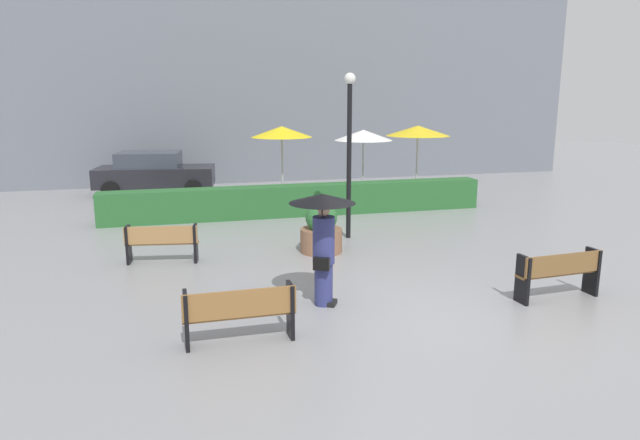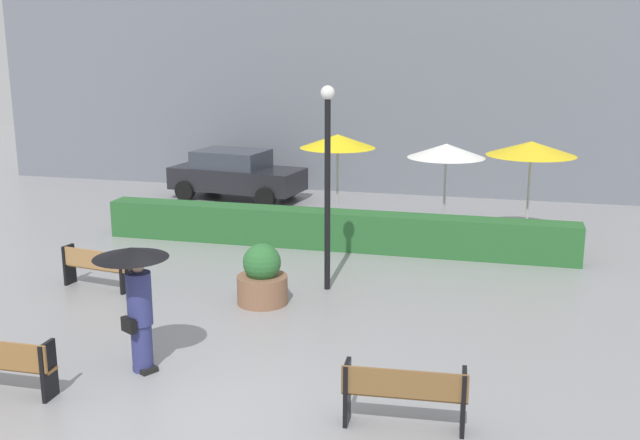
{
  "view_description": "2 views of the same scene",
  "coord_description": "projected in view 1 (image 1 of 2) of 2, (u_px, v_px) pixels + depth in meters",
  "views": [
    {
      "loc": [
        -3.76,
        -8.21,
        3.59
      ],
      "look_at": [
        -0.66,
        3.74,
        0.87
      ],
      "focal_mm": 31.87,
      "sensor_mm": 36.0,
      "label": 1
    },
    {
      "loc": [
        3.91,
        -8.75,
        4.94
      ],
      "look_at": [
        0.48,
        4.82,
        1.58
      ],
      "focal_mm": 41.69,
      "sensor_mm": 36.0,
      "label": 2
    }
  ],
  "objects": [
    {
      "name": "parked_car",
      "position": [
        154.0,
        172.0,
        20.83
      ],
      "size": [
        4.4,
        2.44,
        1.57
      ],
      "color": "black",
      "rests_on": "ground"
    },
    {
      "name": "hedge_strip",
      "position": [
        299.0,
        200.0,
        17.27
      ],
      "size": [
        11.65,
        0.7,
        0.93
      ],
      "primitive_type": "cube",
      "color": "#28602D",
      "rests_on": "ground"
    },
    {
      "name": "patio_umbrella_yellow",
      "position": [
        282.0,
        132.0,
        18.23
      ],
      "size": [
        1.97,
        1.97,
        2.62
      ],
      "color": "silver",
      "rests_on": "ground"
    },
    {
      "name": "patio_umbrella_yellow_far",
      "position": [
        418.0,
        131.0,
        19.65
      ],
      "size": [
        2.2,
        2.2,
        2.56
      ],
      "color": "silver",
      "rests_on": "ground"
    },
    {
      "name": "planter_pot",
      "position": [
        321.0,
        231.0,
        13.2
      ],
      "size": [
        0.98,
        0.98,
        1.19
      ],
      "color": "brown",
      "rests_on": "ground"
    },
    {
      "name": "bench_near_left",
      "position": [
        240.0,
        311.0,
        8.3
      ],
      "size": [
        1.66,
        0.36,
        0.85
      ],
      "color": "olive",
      "rests_on": "ground"
    },
    {
      "name": "bench_near_right",
      "position": [
        560.0,
        271.0,
        10.11
      ],
      "size": [
        1.65,
        0.45,
        0.87
      ],
      "color": "brown",
      "rests_on": "ground"
    },
    {
      "name": "bench_far_left",
      "position": [
        162.0,
        241.0,
        12.32
      ],
      "size": [
        1.58,
        0.56,
        0.84
      ],
      "color": "#9E7242",
      "rests_on": "ground"
    },
    {
      "name": "lamp_post",
      "position": [
        349.0,
        139.0,
        14.09
      ],
      "size": [
        0.28,
        0.28,
        4.13
      ],
      "color": "black",
      "rests_on": "ground"
    },
    {
      "name": "pedestrian_with_umbrella",
      "position": [
        323.0,
        229.0,
        9.62
      ],
      "size": [
        1.13,
        1.13,
        1.99
      ],
      "color": "navy",
      "rests_on": "ground"
    },
    {
      "name": "ground_plane",
      "position": [
        415.0,
        315.0,
        9.46
      ],
      "size": [
        60.0,
        60.0,
        0.0
      ],
      "primitive_type": "plane",
      "color": "gray"
    },
    {
      "name": "patio_umbrella_white",
      "position": [
        363.0,
        135.0,
        18.98
      ],
      "size": [
        1.96,
        1.96,
        2.46
      ],
      "color": "silver",
      "rests_on": "ground"
    },
    {
      "name": "building_facade",
      "position": [
        261.0,
        51.0,
        23.43
      ],
      "size": [
        28.0,
        1.2,
        10.72
      ],
      "primitive_type": "cube",
      "color": "slate",
      "rests_on": "ground"
    }
  ]
}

